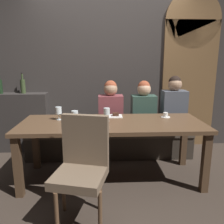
{
  "coord_description": "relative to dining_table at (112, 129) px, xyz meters",
  "views": [
    {
      "loc": [
        -0.13,
        -2.67,
        1.47
      ],
      "look_at": [
        0.0,
        0.11,
        0.84
      ],
      "focal_mm": 36.81,
      "sensor_mm": 36.0,
      "label": 1
    }
  ],
  "objects": [
    {
      "name": "diner_far_end",
      "position": [
        0.97,
        0.7,
        0.17
      ],
      "size": [
        0.36,
        0.24,
        0.79
      ],
      "color": "#4C515B",
      "rests_on": "banquette_bench"
    },
    {
      "name": "chair_near_side",
      "position": [
        -0.31,
        -0.72,
        -0.09
      ],
      "size": [
        0.53,
        0.53,
        0.98
      ],
      "color": "brown",
      "rests_on": "ground"
    },
    {
      "name": "wine_bottle_dark_red",
      "position": [
        -1.72,
        1.01,
        0.42
      ],
      "size": [
        0.08,
        0.08,
        0.33
      ],
      "color": "black",
      "rests_on": "back_counter"
    },
    {
      "name": "wine_glass_far_right",
      "position": [
        -0.06,
        0.05,
        0.2
      ],
      "size": [
        0.08,
        0.08,
        0.16
      ],
      "color": "silver",
      "rests_on": "dining_table"
    },
    {
      "name": "dessert_plate",
      "position": [
        0.05,
        0.27,
        0.1
      ],
      "size": [
        0.19,
        0.19,
        0.05
      ],
      "color": "white",
      "rests_on": "dining_table"
    },
    {
      "name": "arched_door",
      "position": [
        1.35,
        1.15,
        0.71
      ],
      "size": [
        0.9,
        0.05,
        2.55
      ],
      "color": "brown",
      "rests_on": "ground"
    },
    {
      "name": "folded_napkin",
      "position": [
        -0.5,
        0.17,
        0.09
      ],
      "size": [
        0.12,
        0.11,
        0.01
      ],
      "primitive_type": "cube",
      "rotation": [
        0.0,
        0.0,
        -0.05
      ],
      "color": "silver",
      "rests_on": "dining_table"
    },
    {
      "name": "ground",
      "position": [
        0.0,
        0.0,
        -0.65
      ],
      "size": [
        9.0,
        9.0,
        0.0
      ],
      "primitive_type": "plane",
      "color": "#382D26"
    },
    {
      "name": "espresso_cup",
      "position": [
        0.71,
        0.2,
        0.11
      ],
      "size": [
        0.12,
        0.12,
        0.06
      ],
      "color": "white",
      "rests_on": "dining_table"
    },
    {
      "name": "dining_table",
      "position": [
        0.0,
        0.0,
        0.0
      ],
      "size": [
        2.2,
        0.84,
        0.74
      ],
      "color": "#493422",
      "rests_on": "ground"
    },
    {
      "name": "diner_redhead",
      "position": [
        0.01,
        0.68,
        0.14
      ],
      "size": [
        0.36,
        0.24,
        0.73
      ],
      "color": "brown",
      "rests_on": "banquette_bench"
    },
    {
      "name": "diner_bearded",
      "position": [
        0.51,
        0.69,
        0.14
      ],
      "size": [
        0.36,
        0.24,
        0.72
      ],
      "color": "#2D473D",
      "rests_on": "banquette_bench"
    },
    {
      "name": "fork_on_table",
      "position": [
        -0.09,
        0.28,
        0.09
      ],
      "size": [
        0.07,
        0.17,
        0.01
      ],
      "primitive_type": "cube",
      "rotation": [
        0.0,
        0.0,
        -0.33
      ],
      "color": "silver",
      "rests_on": "dining_table"
    },
    {
      "name": "wine_glass_center_front",
      "position": [
        -0.43,
        -0.09,
        0.2
      ],
      "size": [
        0.08,
        0.08,
        0.16
      ],
      "color": "silver",
      "rests_on": "dining_table"
    },
    {
      "name": "back_wall_tiled",
      "position": [
        0.0,
        1.22,
        0.85
      ],
      "size": [
        6.0,
        0.12,
        3.0
      ],
      "primitive_type": "cube",
      "color": "#383330",
      "rests_on": "ground"
    },
    {
      "name": "back_counter",
      "position": [
        -1.55,
        1.04,
        -0.18
      ],
      "size": [
        1.1,
        0.28,
        0.95
      ],
      "primitive_type": "cube",
      "color": "#2F2B29",
      "rests_on": "ground"
    },
    {
      "name": "wine_bottle_pale_label",
      "position": [
        -1.37,
        1.04,
        0.42
      ],
      "size": [
        0.08,
        0.08,
        0.33
      ],
      "color": "#384728",
      "rests_on": "back_counter"
    },
    {
      "name": "wine_glass_far_left",
      "position": [
        -0.66,
        0.14,
        0.2
      ],
      "size": [
        0.08,
        0.08,
        0.16
      ],
      "color": "silver",
      "rests_on": "dining_table"
    },
    {
      "name": "banquette_bench",
      "position": [
        0.0,
        0.7,
        -0.42
      ],
      "size": [
        2.5,
        0.44,
        0.45
      ],
      "color": "#312A23",
      "rests_on": "ground"
    }
  ]
}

